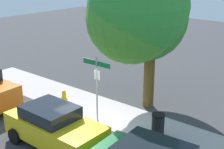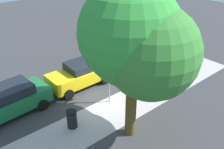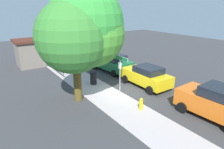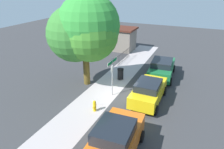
{
  "view_description": "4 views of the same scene",
  "coord_description": "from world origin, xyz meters",
  "px_view_note": "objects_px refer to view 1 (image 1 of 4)",
  "views": [
    {
      "loc": [
        8.84,
        -9.51,
        6.77
      ],
      "look_at": [
        0.04,
        1.23,
        2.01
      ],
      "focal_mm": 51.87,
      "sensor_mm": 36.0,
      "label": 1
    },
    {
      "loc": [
        7.81,
        9.97,
        8.64
      ],
      "look_at": [
        -0.01,
        0.8,
        2.06
      ],
      "focal_mm": 40.41,
      "sensor_mm": 36.0,
      "label": 2
    },
    {
      "loc": [
        -10.39,
        8.08,
        5.96
      ],
      "look_at": [
        -0.37,
        1.22,
        1.76
      ],
      "focal_mm": 31.66,
      "sensor_mm": 36.0,
      "label": 3
    },
    {
      "loc": [
        -12.73,
        -5.21,
        7.82
      ],
      "look_at": [
        0.21,
        0.57,
        1.53
      ],
      "focal_mm": 33.21,
      "sensor_mm": 36.0,
      "label": 4
    }
  ],
  "objects_px": {
    "car_yellow": "(54,126)",
    "street_sign": "(97,76)",
    "shade_tree": "(138,14)",
    "trash_bin": "(158,125)",
    "fire_hydrant": "(64,98)"
  },
  "relations": [
    {
      "from": "shade_tree",
      "to": "trash_bin",
      "type": "bearing_deg",
      "value": -37.94
    },
    {
      "from": "car_yellow",
      "to": "trash_bin",
      "type": "height_order",
      "value": "car_yellow"
    },
    {
      "from": "trash_bin",
      "to": "street_sign",
      "type": "bearing_deg",
      "value": -170.27
    },
    {
      "from": "shade_tree",
      "to": "trash_bin",
      "type": "height_order",
      "value": "shade_tree"
    },
    {
      "from": "fire_hydrant",
      "to": "trash_bin",
      "type": "relative_size",
      "value": 0.8
    },
    {
      "from": "shade_tree",
      "to": "fire_hydrant",
      "type": "distance_m",
      "value": 5.57
    },
    {
      "from": "street_sign",
      "to": "car_yellow",
      "type": "relative_size",
      "value": 0.72
    },
    {
      "from": "street_sign",
      "to": "fire_hydrant",
      "type": "height_order",
      "value": "street_sign"
    },
    {
      "from": "street_sign",
      "to": "shade_tree",
      "type": "xyz_separation_m",
      "value": [
        0.46,
        2.41,
        2.48
      ]
    },
    {
      "from": "street_sign",
      "to": "fire_hydrant",
      "type": "xyz_separation_m",
      "value": [
        -2.42,
        0.2,
        -1.75
      ]
    },
    {
      "from": "car_yellow",
      "to": "street_sign",
      "type": "bearing_deg",
      "value": 94.5
    },
    {
      "from": "street_sign",
      "to": "car_yellow",
      "type": "bearing_deg",
      "value": -85.53
    },
    {
      "from": "car_yellow",
      "to": "fire_hydrant",
      "type": "bearing_deg",
      "value": 132.15
    },
    {
      "from": "fire_hydrant",
      "to": "shade_tree",
      "type": "bearing_deg",
      "value": 37.47
    },
    {
      "from": "car_yellow",
      "to": "fire_hydrant",
      "type": "xyz_separation_m",
      "value": [
        -2.63,
        2.91,
        -0.46
      ]
    }
  ]
}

